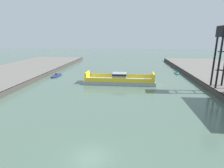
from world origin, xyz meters
The scene contains 4 objects.
ground_plane centered at (0.00, 0.00, 0.00)m, with size 400.00×400.00×0.00m, color #4C6656.
chain_ferry centered at (1.41, 34.57, 1.00)m, with size 20.79×6.75×3.30m.
moored_boat_near_right centered at (22.31, 51.61, 0.22)m, with size 2.40×5.93×0.92m.
moored_boat_mid_left centered at (-21.55, 42.59, 0.28)m, with size 2.59×7.52×1.05m.
Camera 1 is at (4.30, -17.31, 13.49)m, focal length 28.58 mm.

